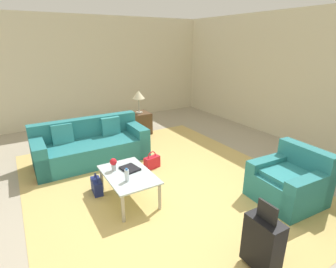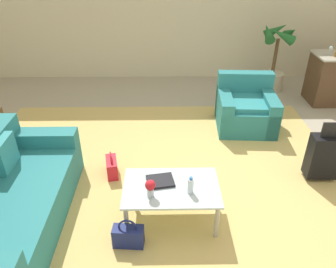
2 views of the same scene
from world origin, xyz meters
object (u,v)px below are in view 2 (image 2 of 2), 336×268
(wine_glass_leftmost, at_px, (331,49))
(handbag_red, at_px, (112,167))
(coffee_table, at_px, (171,191))
(couch, at_px, (5,206))
(suitcase_black, at_px, (324,156))
(handbag_navy, at_px, (128,236))
(potted_palm, at_px, (275,60))
(water_bottle, at_px, (191,186))
(coffee_table_book, at_px, (160,181))
(armchair, at_px, (245,110))
(flower_vase, at_px, (150,187))

(wine_glass_leftmost, distance_m, handbag_red, 4.51)
(coffee_table, bearing_deg, wine_glass_leftmost, 46.12)
(wine_glass_leftmost, bearing_deg, couch, -146.16)
(suitcase_black, xyz_separation_m, handbag_navy, (-2.45, -1.09, -0.23))
(handbag_navy, height_order, potted_palm, potted_palm)
(couch, bearing_deg, wine_glass_leftmost, 33.84)
(couch, xyz_separation_m, water_bottle, (2.00, -0.00, 0.25))
(coffee_table_book, distance_m, wine_glass_leftmost, 4.38)
(couch, xyz_separation_m, handbag_navy, (1.34, -0.29, -0.17))
(potted_palm, bearing_deg, armchair, -120.34)
(handbag_red, distance_m, handbag_navy, 1.25)
(armchair, bearing_deg, suitcase_black, -64.65)
(coffee_table_book, xyz_separation_m, wine_glass_leftmost, (3.11, 3.03, 0.58))
(armchair, height_order, coffee_table, armchair)
(couch, height_order, coffee_table, couch)
(couch, distance_m, coffee_table_book, 1.69)
(coffee_table, xyz_separation_m, flower_vase, (-0.22, -0.15, 0.18))
(coffee_table, xyz_separation_m, water_bottle, (0.20, -0.10, 0.15))
(couch, xyz_separation_m, handbag_red, (1.01, 0.92, -0.17))
(couch, relative_size, water_bottle, 10.93)
(coffee_table, distance_m, water_bottle, 0.27)
(armchair, height_order, water_bottle, armchair)
(coffee_table, bearing_deg, handbag_navy, -139.57)
(coffee_table_book, xyz_separation_m, suitcase_black, (2.12, 0.62, -0.12))
(couch, relative_size, armchair, 2.28)
(armchair, distance_m, coffee_table, 2.53)
(handbag_red, xyz_separation_m, handbag_navy, (0.33, -1.20, 0.00))
(water_bottle, height_order, coffee_table_book, water_bottle)
(water_bottle, xyz_separation_m, coffee_table_book, (-0.32, 0.18, -0.08))
(couch, bearing_deg, armchair, 36.21)
(water_bottle, xyz_separation_m, handbag_red, (-0.98, 0.92, -0.42))
(suitcase_black, bearing_deg, wine_glass_leftmost, 67.70)
(coffee_table, distance_m, coffee_table_book, 0.16)
(coffee_table, height_order, suitcase_black, suitcase_black)
(coffee_table, height_order, coffee_table_book, coffee_table_book)
(armchair, xyz_separation_m, handbag_navy, (-1.76, -2.56, -0.17))
(coffee_table, height_order, wine_glass_leftmost, wine_glass_leftmost)
(coffee_table, bearing_deg, water_bottle, -26.57)
(coffee_table, relative_size, handbag_navy, 2.93)
(flower_vase, bearing_deg, handbag_red, 120.18)
(flower_vase, distance_m, handbag_red, 1.21)
(coffee_table, distance_m, suitcase_black, 2.12)
(coffee_table_book, bearing_deg, suitcase_black, 6.15)
(flower_vase, bearing_deg, water_bottle, 6.79)
(couch, distance_m, coffee_table, 1.80)
(wine_glass_leftmost, distance_m, suitcase_black, 2.69)
(couch, xyz_separation_m, coffee_table_book, (1.68, 0.18, 0.17))
(handbag_navy, bearing_deg, coffee_table, 40.43)
(coffee_table_book, bearing_deg, water_bottle, -39.51)
(water_bottle, bearing_deg, flower_vase, -173.21)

